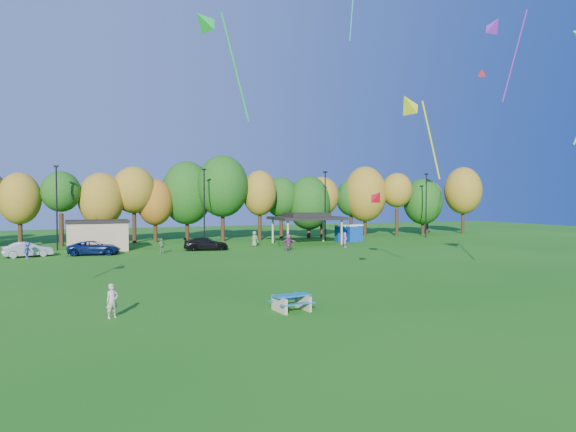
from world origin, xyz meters
name	(u,v)px	position (x,y,z in m)	size (l,w,h in m)	color
ground	(360,321)	(0.00, 0.00, 0.00)	(160.00, 160.00, 0.00)	#19600F
tree_line	(171,196)	(-1.03, 45.51, 5.91)	(93.57, 10.55, 11.15)	black
lamp_posts	(204,204)	(2.00, 40.00, 4.90)	(64.50, 0.25, 9.09)	black
utility_building	(98,235)	(-10.00, 38.00, 1.64)	(6.30, 4.30, 3.25)	tan
pavilion	(307,217)	(14.00, 37.00, 3.23)	(8.20, 6.20, 3.77)	tan
porta_potties	(350,233)	(20.47, 37.82, 1.10)	(3.75, 2.04, 2.18)	#0B3C96
picnic_table	(291,301)	(-2.05, 3.20, 0.47)	(2.02, 1.73, 0.81)	tan
kite_flyer	(112,301)	(-10.38, 4.93, 0.80)	(0.58, 0.38, 1.60)	#C9A997
car_b	(28,249)	(-16.35, 34.14, 0.71)	(1.51, 4.34, 1.43)	#A4A4A9
car_c	(94,248)	(-10.45, 33.69, 0.69)	(2.29, 4.97, 1.38)	#0C1C4B
car_d	(206,244)	(0.78, 33.99, 0.69)	(1.93, 4.74, 1.38)	black
far_person_0	(162,246)	(-4.11, 32.39, 0.78)	(0.91, 0.38, 1.56)	#6A8F57
far_person_1	(345,240)	(16.26, 31.29, 0.84)	(0.61, 0.40, 1.68)	#CB5FC7
far_person_2	(254,239)	(6.93, 35.98, 0.89)	(0.87, 0.57, 1.78)	#728158
far_person_3	(28,251)	(-16.22, 32.35, 0.77)	(0.99, 0.57, 1.53)	#474598
far_person_4	(288,242)	(8.60, 29.69, 0.93)	(1.73, 0.55, 1.86)	#8F3B77
kite_1	(495,26)	(24.43, 17.45, 21.72)	(1.61, 4.86, 8.41)	#A928D6
kite_4	(204,21)	(-4.06, 13.22, 17.11)	(4.18, 2.64, 7.43)	green
kite_7	(482,72)	(28.92, 23.88, 19.25)	(1.51, 1.52, 1.22)	red
kite_9	(409,104)	(7.16, 6.48, 11.37)	(3.36, 1.68, 5.49)	#FFF71A
kite_12	(377,196)	(7.03, 9.85, 5.73)	(1.10, 1.36, 1.25)	red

